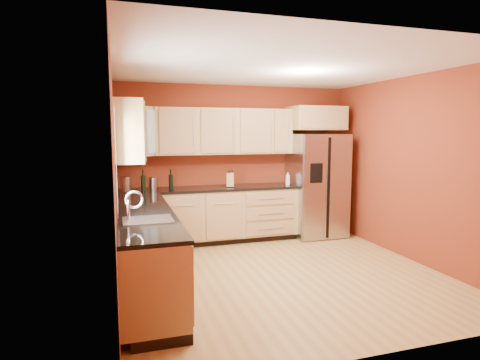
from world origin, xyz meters
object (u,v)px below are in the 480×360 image
object	(u,v)px
refrigerator	(316,185)
knife_block	(230,180)
soap_dispenser	(288,179)
wine_bottle_a	(143,180)
canister_left	(153,184)

from	to	relation	value
refrigerator	knife_block	xyz separation A→B (m)	(-1.56, 0.03, 0.14)
refrigerator	soap_dispenser	bearing A→B (deg)	-179.41
wine_bottle_a	knife_block	bearing A→B (deg)	1.52
canister_left	soap_dispenser	size ratio (longest dim) A/B	0.91
wine_bottle_a	soap_dispenser	xyz separation A→B (m)	(2.40, 0.00, -0.06)
wine_bottle_a	soap_dispenser	world-z (taller)	wine_bottle_a
soap_dispenser	canister_left	bearing A→B (deg)	177.96
refrigerator	wine_bottle_a	xyz separation A→B (m)	(-2.95, -0.01, 0.19)
canister_left	soap_dispenser	distance (m)	2.25
refrigerator	knife_block	bearing A→B (deg)	178.91
refrigerator	canister_left	distance (m)	2.80
canister_left	wine_bottle_a	size ratio (longest dim) A/B	0.59
knife_block	soap_dispenser	size ratio (longest dim) A/B	1.07
wine_bottle_a	canister_left	bearing A→B (deg)	28.26
wine_bottle_a	knife_block	xyz separation A→B (m)	(1.39, 0.04, -0.05)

